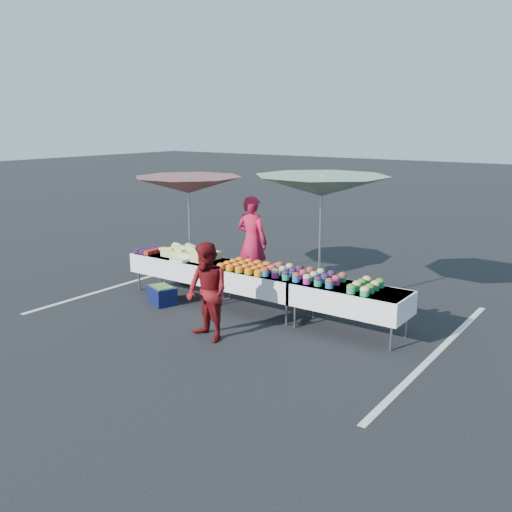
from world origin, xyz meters
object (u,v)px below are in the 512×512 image
Objects in this scene: vendor at (252,241)px; customer at (207,292)px; storage_bin at (162,295)px; table_right at (350,297)px; umbrella_right at (321,187)px; table_center at (256,279)px; umbrella_left at (188,186)px; table_left at (180,265)px.

vendor is 1.22× the size of customer.
vendor is 2.98× the size of storage_bin.
table_right is 3.01× the size of storage_bin.
umbrella_right reaches higher than table_right.
customer reaches higher than table_center.
table_center is 1.00× the size of table_right.
storage_bin is at bearing -169.31° from table_right.
storage_bin is at bearing -69.55° from umbrella_left.
customer reaches higher than table_right.
umbrella_right is at bearing 163.55° from vendor.
umbrella_right is (2.60, 0.80, 1.58)m from table_left.
table_right is (1.80, 0.00, 0.00)m from table_center.
vendor is at bearing 128.31° from table_center.
storage_bin is (-0.63, -1.93, -0.74)m from vendor.
umbrella_left is at bearing 116.48° from table_left.
table_right is at bearing 0.00° from table_center.
vendor is at bearing 58.21° from table_left.
umbrella_left is 0.91× the size of umbrella_right.
customer is at bearing -43.34° from umbrella_left.
customer is (0.17, -1.50, 0.17)m from table_center.
table_left is at bearing 180.00° from table_center.
customer is 2.44× the size of storage_bin.
table_left is 3.01× the size of storage_bin.
table_left is 3.15m from umbrella_right.
table_center is 1.95m from umbrella_right.
table_left is 1.00× the size of table_right.
vendor reaches higher than customer.
table_left is at bearing 180.00° from table_right.
umbrella_right reaches higher than customer.
umbrella_left is (-2.30, 2.17, 1.26)m from customer.
storage_bin is at bearing 70.12° from vendor.
table_center is 1.81m from storage_bin.
vendor reaches higher than table_right.
table_left reaches higher than storage_bin.
umbrella_right is (2.94, 0.13, 0.16)m from umbrella_left.
umbrella_left is (-2.14, 0.67, 1.43)m from table_center.
table_center is 0.68× the size of umbrella_left.
umbrella_right is at bearing 51.57° from storage_bin.
table_center is 0.62× the size of umbrella_right.
umbrella_right is (0.80, 0.80, 1.58)m from table_center.
storage_bin is (-2.44, -1.45, -1.99)m from umbrella_right.
umbrella_right is at bearing 2.44° from umbrella_left.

